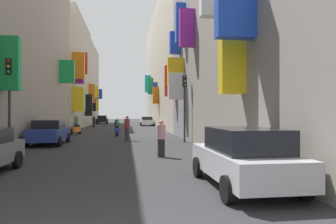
{
  "coord_description": "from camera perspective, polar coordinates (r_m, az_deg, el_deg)",
  "views": [
    {
      "loc": [
        0.82,
        -3.0,
        1.92
      ],
      "look_at": [
        5.79,
        32.58,
        2.07
      ],
      "focal_mm": 31.6,
      "sensor_mm": 36.0,
      "label": 1
    }
  ],
  "objects": [
    {
      "name": "ground_plane",
      "position": [
        33.07,
        -9.37,
        -3.57
      ],
      "size": [
        140.0,
        140.0,
        0.0
      ],
      "primitive_type": "plane",
      "color": "#2D2D30"
    },
    {
      "name": "pedestrian_mid_street",
      "position": [
        12.94,
        -1.31,
        -5.16
      ],
      "size": [
        0.54,
        0.54,
        1.63
      ],
      "color": "#272727",
      "rests_on": "ground"
    },
    {
      "name": "building_right_mid_b",
      "position": [
        45.82,
        1.17,
        8.54
      ],
      "size": [
        7.0,
        36.59,
        17.85
      ],
      "color": "#BCB29E",
      "rests_on": "ground"
    },
    {
      "name": "building_left_mid_c",
      "position": [
        43.23,
        -19.79,
        6.98
      ],
      "size": [
        7.12,
        14.05,
        14.71
      ],
      "color": "#B2A899",
      "rests_on": "ground"
    },
    {
      "name": "scooter_green",
      "position": [
        49.04,
        -9.83,
        -1.95
      ],
      "size": [
        0.77,
        1.9,
        1.13
      ],
      "color": "#287F3D",
      "rests_on": "ground"
    },
    {
      "name": "building_right_mid_a",
      "position": [
        24.66,
        9.3,
        12.2
      ],
      "size": [
        7.22,
        6.82,
        14.5
      ],
      "color": "gray",
      "rests_on": "ground"
    },
    {
      "name": "pedestrian_crossing",
      "position": [
        31.17,
        -17.27,
        -2.13
      ],
      "size": [
        0.52,
        0.52,
        1.78
      ],
      "color": "black",
      "rests_on": "ground"
    },
    {
      "name": "traffic_light_near_corner",
      "position": [
        19.48,
        3.21,
        2.91
      ],
      "size": [
        0.26,
        0.34,
        4.41
      ],
      "color": "#2D2D2D",
      "rests_on": "ground"
    },
    {
      "name": "parked_car_silver",
      "position": [
        7.97,
        14.42,
        -8.33
      ],
      "size": [
        1.95,
        4.01,
        1.54
      ],
      "color": "#B7B7BC",
      "rests_on": "ground"
    },
    {
      "name": "parked_car_black",
      "position": [
        55.68,
        -12.56,
        -1.4
      ],
      "size": [
        2.0,
        4.31,
        1.52
      ],
      "color": "black",
      "rests_on": "ground"
    },
    {
      "name": "traffic_light_far_corner",
      "position": [
        15.52,
        -28.29,
        3.83
      ],
      "size": [
        0.26,
        0.34,
        4.44
      ],
      "color": "#2D2D2D",
      "rests_on": "ground"
    },
    {
      "name": "building_left_far",
      "position": [
        56.92,
        -16.88,
        4.97
      ],
      "size": [
        7.32,
        14.0,
        14.19
      ],
      "color": "#B2A899",
      "rests_on": "ground"
    },
    {
      "name": "parked_car_white",
      "position": [
        45.92,
        -4.12,
        -1.72
      ],
      "size": [
        1.99,
        4.34,
        1.38
      ],
      "color": "white",
      "rests_on": "ground"
    },
    {
      "name": "pedestrian_near_right",
      "position": [
        41.42,
        -14.15,
        -1.79
      ],
      "size": [
        0.48,
        0.48,
        1.61
      ],
      "color": "#242424",
      "rests_on": "ground"
    },
    {
      "name": "pedestrian_near_left",
      "position": [
        20.84,
        -7.92,
        -3.1
      ],
      "size": [
        0.42,
        0.42,
        1.76
      ],
      "color": "#353535",
      "rests_on": "ground"
    },
    {
      "name": "parked_car_blue",
      "position": [
        19.54,
        -21.91,
        -3.55
      ],
      "size": [
        1.94,
        4.02,
        1.5
      ],
      "color": "navy",
      "rests_on": "ground"
    },
    {
      "name": "building_left_mid_b",
      "position": [
        34.6,
        -22.68,
        7.12
      ],
      "size": [
        7.31,
        3.53,
        12.75
      ],
      "color": "#B2A899",
      "rests_on": "ground"
    },
    {
      "name": "scooter_blue",
      "position": [
        25.47,
        -9.86,
        -3.52
      ],
      "size": [
        0.53,
        1.81,
        1.13
      ],
      "color": "#2D4CAD",
      "rests_on": "ground"
    },
    {
      "name": "scooter_orange",
      "position": [
        27.98,
        -17.41,
        -3.22
      ],
      "size": [
        0.84,
        1.76,
        1.13
      ],
      "color": "orange",
      "rests_on": "ground"
    }
  ]
}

